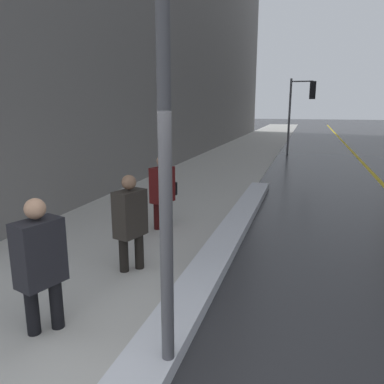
{
  "coord_description": "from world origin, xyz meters",
  "views": [
    {
      "loc": [
        1.51,
        -2.19,
        2.53
      ],
      "look_at": [
        -0.4,
        4.0,
        1.05
      ],
      "focal_mm": 35.0,
      "sensor_mm": 36.0,
      "label": 1
    }
  ],
  "objects_px": {
    "lamp_post": "(164,89)",
    "pedestrian_with_shoulder_bag": "(163,189)",
    "pedestrian_in_glasses": "(130,219)",
    "pedestrian_nearside": "(40,260)",
    "traffic_light_near": "(303,100)"
  },
  "relations": [
    {
      "from": "pedestrian_in_glasses",
      "to": "pedestrian_with_shoulder_bag",
      "type": "distance_m",
      "value": 2.11
    },
    {
      "from": "pedestrian_nearside",
      "to": "lamp_post",
      "type": "bearing_deg",
      "value": 98.13
    },
    {
      "from": "lamp_post",
      "to": "pedestrian_with_shoulder_bag",
      "type": "distance_m",
      "value": 4.8
    },
    {
      "from": "pedestrian_nearside",
      "to": "pedestrian_with_shoulder_bag",
      "type": "distance_m",
      "value": 3.88
    },
    {
      "from": "traffic_light_near",
      "to": "pedestrian_nearside",
      "type": "bearing_deg",
      "value": -101.59
    },
    {
      "from": "lamp_post",
      "to": "pedestrian_in_glasses",
      "type": "height_order",
      "value": "lamp_post"
    },
    {
      "from": "lamp_post",
      "to": "traffic_light_near",
      "type": "bearing_deg",
      "value": 87.51
    },
    {
      "from": "lamp_post",
      "to": "pedestrian_with_shoulder_bag",
      "type": "relative_size",
      "value": 2.82
    },
    {
      "from": "pedestrian_in_glasses",
      "to": "lamp_post",
      "type": "bearing_deg",
      "value": 50.81
    },
    {
      "from": "traffic_light_near",
      "to": "pedestrian_nearside",
      "type": "height_order",
      "value": "traffic_light_near"
    },
    {
      "from": "lamp_post",
      "to": "pedestrian_with_shoulder_bag",
      "type": "height_order",
      "value": "lamp_post"
    },
    {
      "from": "lamp_post",
      "to": "pedestrian_in_glasses",
      "type": "xyz_separation_m",
      "value": [
        -1.38,
        2.03,
        -1.82
      ]
    },
    {
      "from": "pedestrian_nearside",
      "to": "pedestrian_in_glasses",
      "type": "bearing_deg",
      "value": -170.21
    },
    {
      "from": "lamp_post",
      "to": "traffic_light_near",
      "type": "relative_size",
      "value": 1.11
    },
    {
      "from": "pedestrian_nearside",
      "to": "pedestrian_with_shoulder_bag",
      "type": "bearing_deg",
      "value": -162.27
    }
  ]
}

